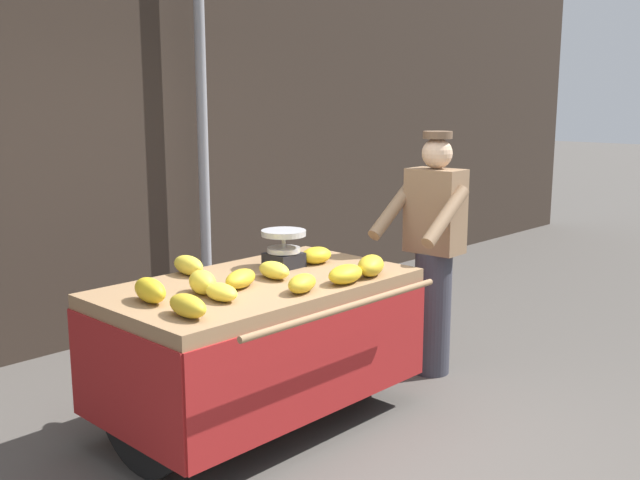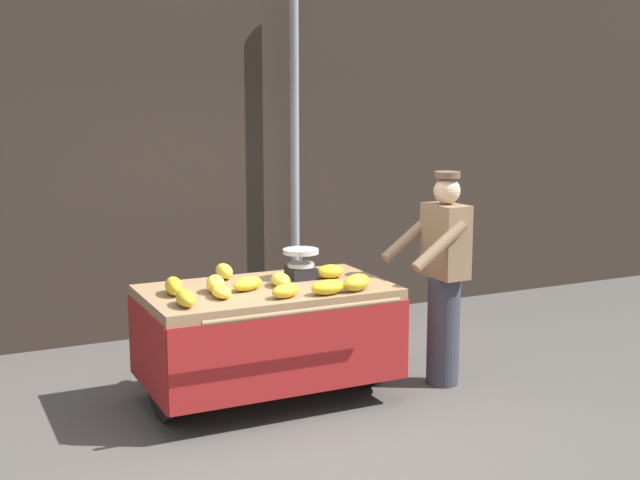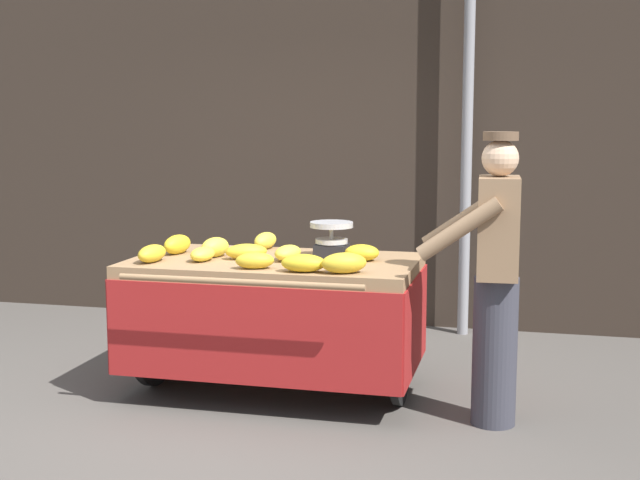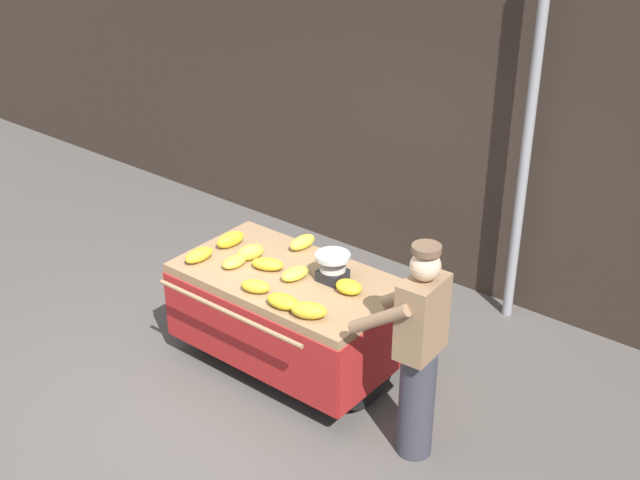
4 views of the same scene
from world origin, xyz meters
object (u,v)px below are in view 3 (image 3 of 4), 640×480
object	(u,v)px
banana_cart	(274,294)
banana_bunch_7	(344,263)
banana_bunch_1	(177,244)
banana_bunch_10	(215,247)
banana_bunch_0	(203,254)
banana_bunch_4	(303,263)
banana_bunch_9	(246,252)
vendor_person	(494,278)
banana_bunch_8	(255,261)
banana_bunch_6	(265,241)
street_pole	(467,135)
banana_bunch_5	(288,253)
weighing_scale	(332,240)
banana_bunch_2	(362,253)
banana_bunch_3	(152,253)

from	to	relation	value
banana_cart	banana_bunch_7	xyz separation A→B (m)	(0.55, -0.39, 0.29)
banana_bunch_1	banana_bunch_10	bearing A→B (deg)	-11.77
banana_bunch_0	banana_bunch_10	distance (m)	0.18
banana_bunch_4	banana_bunch_9	distance (m)	0.60
banana_bunch_10	vendor_person	size ratio (longest dim) A/B	0.13
banana_bunch_8	banana_bunch_6	bearing A→B (deg)	102.90
banana_bunch_6	banana_bunch_9	world-z (taller)	banana_bunch_6
street_pole	banana_bunch_9	bearing A→B (deg)	-122.68
street_pole	banana_bunch_5	distance (m)	2.27
banana_cart	banana_bunch_8	size ratio (longest dim) A/B	7.92
weighing_scale	street_pole	bearing A→B (deg)	67.41
banana_bunch_10	banana_bunch_0	bearing A→B (deg)	-95.26
banana_bunch_2	vendor_person	xyz separation A→B (m)	(0.84, -0.32, -0.07)
street_pole	banana_cart	xyz separation A→B (m)	(-1.07, -1.89, -1.00)
banana_bunch_1	banana_bunch_6	xyz separation A→B (m)	(0.50, 0.36, -0.01)
banana_bunch_9	vendor_person	bearing A→B (deg)	-7.22
banana_bunch_1	weighing_scale	bearing A→B (deg)	4.79
banana_cart	banana_bunch_7	bearing A→B (deg)	-35.77
banana_bunch_5	banana_bunch_8	size ratio (longest dim) A/B	1.07
street_pole	banana_bunch_2	xyz separation A→B (m)	(-0.51, -1.82, -0.71)
banana_cart	banana_bunch_10	xyz separation A→B (m)	(-0.40, 0.00, 0.30)
banana_bunch_9	street_pole	bearing A→B (deg)	57.32
banana_bunch_7	banana_bunch_10	distance (m)	1.03
banana_bunch_7	banana_bunch_9	distance (m)	0.80
banana_cart	banana_bunch_8	world-z (taller)	banana_bunch_8
banana_cart	banana_bunch_3	bearing A→B (deg)	-157.84
banana_bunch_0	banana_bunch_9	distance (m)	0.28
banana_bunch_0	banana_bunch_7	distance (m)	0.99
banana_bunch_5	vendor_person	size ratio (longest dim) A/B	0.15
banana_bunch_3	banana_bunch_9	bearing A→B (deg)	24.45
street_pole	banana_cart	bearing A→B (deg)	-119.50
banana_bunch_0	banana_bunch_6	bearing A→B (deg)	68.98
banana_cart	banana_bunch_1	bearing A→B (deg)	174.94
banana_cart	banana_bunch_3	size ratio (longest dim) A/B	6.76
banana_bunch_5	banana_bunch_10	world-z (taller)	banana_bunch_10
banana_bunch_4	banana_bunch_0	bearing A→B (deg)	162.64
weighing_scale	banana_bunch_0	xyz separation A→B (m)	(-0.76, -0.33, -0.07)
banana_bunch_0	vendor_person	distance (m)	1.83
banana_bunch_1	banana_bunch_7	distance (m)	1.32
banana_bunch_4	banana_bunch_7	size ratio (longest dim) A/B	0.97
street_pole	banana_bunch_4	bearing A→B (deg)	-108.44
banana_bunch_1	banana_bunch_10	xyz separation A→B (m)	(0.29, -0.06, 0.00)
banana_bunch_0	banana_bunch_8	distance (m)	0.45
banana_bunch_5	banana_bunch_1	bearing A→B (deg)	173.69
banana_bunch_3	banana_bunch_5	bearing A→B (deg)	18.01
banana_bunch_2	banana_bunch_7	size ratio (longest dim) A/B	0.81
banana_bunch_4	banana_bunch_9	bearing A→B (deg)	142.75
banana_bunch_8	banana_bunch_9	distance (m)	0.36
banana_cart	banana_bunch_10	world-z (taller)	banana_bunch_10
weighing_scale	banana_bunch_1	distance (m)	1.04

